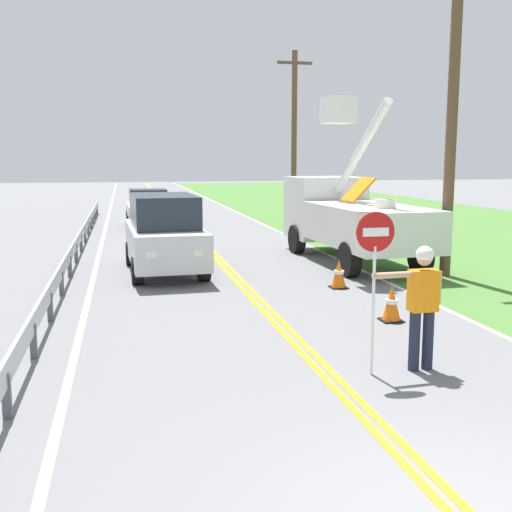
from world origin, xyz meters
TOP-DOWN VIEW (x-y plane):
  - grass_verge_right at (11.60, 20.00)m, footprint 16.00×110.00m
  - centerline_yellow_left at (-0.09, 20.00)m, footprint 0.11×110.00m
  - centerline_yellow_right at (0.09, 20.00)m, footprint 0.11×110.00m
  - edge_line_right at (3.60, 20.00)m, footprint 0.12×110.00m
  - edge_line_left at (-3.60, 20.00)m, footprint 0.12×110.00m
  - flagger_worker at (1.38, 3.94)m, footprint 1.09×0.26m
  - stop_sign_paddle at (0.61, 3.89)m, footprint 0.56×0.04m
  - utility_bucket_truck at (3.82, 13.59)m, footprint 2.67×6.91m
  - oncoming_suv_nearest at (-1.73, 12.61)m, footprint 2.06×4.67m
  - oncoming_sedan_second at (-1.70, 24.06)m, footprint 1.98×4.14m
  - utility_pole_near at (5.45, 10.62)m, footprint 1.80×0.28m
  - utility_pole_mid at (5.89, 27.18)m, footprint 1.80×0.28m
  - traffic_cone_lead at (2.13, 6.59)m, footprint 0.40×0.40m
  - traffic_cone_mid at (2.18, 9.71)m, footprint 0.40×0.40m
  - guardrail_left_shoulder at (-4.20, 15.94)m, footprint 0.10×32.00m

SIDE VIEW (x-z plane):
  - grass_verge_right at x=11.60m, z-range 0.00..0.01m
  - centerline_yellow_left at x=-0.09m, z-range 0.00..0.01m
  - centerline_yellow_right at x=0.09m, z-range 0.00..0.01m
  - edge_line_right at x=3.60m, z-range 0.00..0.01m
  - edge_line_left at x=-3.60m, z-range 0.00..0.01m
  - traffic_cone_lead at x=2.13m, z-range -0.01..0.69m
  - traffic_cone_mid at x=2.18m, z-range -0.01..0.69m
  - guardrail_left_shoulder at x=-4.20m, z-range 0.16..0.87m
  - oncoming_sedan_second at x=-1.70m, z-range -0.02..1.68m
  - flagger_worker at x=1.38m, z-range 0.13..1.96m
  - oncoming_suv_nearest at x=-1.73m, z-range 0.01..2.11m
  - utility_bucket_truck at x=3.82m, z-range -1.07..3.86m
  - stop_sign_paddle at x=0.61m, z-range 0.54..2.87m
  - utility_pole_mid at x=5.89m, z-range 0.18..8.61m
  - utility_pole_near at x=5.45m, z-range 0.18..8.68m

